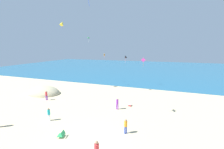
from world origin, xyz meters
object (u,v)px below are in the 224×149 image
person_2 (49,113)px  kite_orange (104,55)px  person_3 (117,103)px  person_5 (46,95)px  kite_magenta (143,60)px  kite_green (89,38)px  beach_chair_near_camera (62,134)px  cooler_box (130,105)px  person_1 (126,125)px  kite_yellow (62,23)px  kite_black (125,57)px

person_2 → kite_orange: kite_orange is taller
person_3 → person_5: person_3 is taller
kite_magenta → kite_green: (-11.37, -2.58, 4.70)m
beach_chair_near_camera → kite_green: kite_green is taller
kite_orange → beach_chair_near_camera: bearing=-81.0°
cooler_box → person_1: size_ratio=0.30×
kite_orange → kite_yellow: kite_yellow is taller
kite_magenta → kite_green: size_ratio=1.76×
kite_orange → kite_yellow: 9.73m
kite_orange → kite_magenta: 8.32m
person_1 → person_5: (-13.89, 4.55, 0.04)m
person_3 → kite_yellow: (-12.09, 5.19, 11.58)m
kite_magenta → kite_green: bearing=-167.2°
beach_chair_near_camera → kite_black: 16.66m
person_1 → person_2: 8.79m
cooler_box → kite_green: (-11.08, 9.09, 10.15)m
kite_yellow → kite_green: bearing=66.6°
cooler_box → person_2: bearing=-138.0°
person_1 → kite_magenta: kite_magenta is taller
person_2 → kite_green: bearing=-162.6°
person_5 → kite_green: bearing=140.3°
kite_magenta → person_2: bearing=-113.4°
person_1 → person_3: person_3 is taller
person_1 → kite_magenta: 18.87m
person_1 → kite_magenta: bearing=141.3°
kite_yellow → person_2: bearing=-61.9°
person_5 → kite_green: (1.84, 11.14, 9.38)m
beach_chair_near_camera → person_5: (-8.46, 7.03, 0.61)m
person_5 → kite_yellow: (-0.55, 5.61, 11.60)m
cooler_box → kite_orange: 12.77m
cooler_box → kite_orange: kite_orange is taller
person_5 → kite_yellow: 12.89m
person_2 → person_5: bearing=-128.4°
person_3 → kite_yellow: bearing=58.1°
person_1 → kite_magenta: (-0.67, 18.26, 4.72)m
person_3 → person_2: bearing=121.4°
cooler_box → kite_yellow: size_ratio=0.33×
person_2 → kite_orange: (0.60, 15.27, 5.84)m
person_2 → person_3: bearing=135.9°
kite_magenta → kite_black: bearing=-115.1°
person_3 → kite_black: bearing=-2.1°
person_5 → kite_orange: size_ratio=1.67×
beach_chair_near_camera → kite_green: (-6.61, 18.17, 9.99)m
beach_chair_near_camera → kite_black: kite_black is taller
person_3 → kite_orange: kite_orange is taller
kite_yellow → kite_orange: bearing=36.8°
kite_magenta → kite_black: 6.13m
person_2 → kite_black: kite_black is taller
kite_green → cooler_box: bearing=-39.4°
kite_black → kite_green: bearing=161.8°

